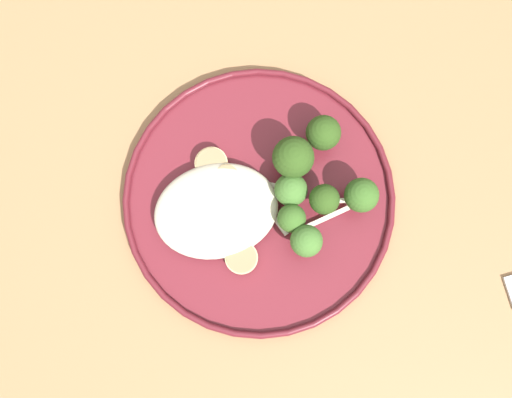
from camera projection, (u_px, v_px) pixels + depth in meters
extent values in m
plane|color=#47423D|center=(245.00, 245.00, 1.37)|extent=(6.00, 6.00, 0.00)
cube|color=#9E754C|center=(234.00, 198.00, 0.66)|extent=(1.40, 1.00, 0.04)
cylinder|color=maroon|center=(256.00, 201.00, 0.64)|extent=(0.29, 0.29, 0.01)
torus|color=maroon|center=(256.00, 200.00, 0.63)|extent=(0.29, 0.29, 0.01)
ellipsoid|color=beige|center=(213.00, 211.00, 0.61)|extent=(0.13, 0.10, 0.03)
cylinder|color=#E5C689|center=(238.00, 259.00, 0.61)|extent=(0.03, 0.03, 0.01)
cylinder|color=#958159|center=(238.00, 258.00, 0.61)|extent=(0.03, 0.03, 0.00)
cylinder|color=#E5C689|center=(224.00, 180.00, 0.62)|extent=(0.03, 0.03, 0.02)
cylinder|color=#958159|center=(223.00, 179.00, 0.61)|extent=(0.03, 0.03, 0.00)
cylinder|color=#DBB77A|center=(204.00, 206.00, 0.62)|extent=(0.02, 0.02, 0.01)
cylinder|color=#8E774F|center=(204.00, 205.00, 0.61)|extent=(0.02, 0.02, 0.00)
cylinder|color=beige|center=(183.00, 208.00, 0.62)|extent=(0.03, 0.03, 0.01)
cylinder|color=#988766|center=(183.00, 208.00, 0.61)|extent=(0.03, 0.03, 0.00)
cylinder|color=beige|center=(250.00, 224.00, 0.62)|extent=(0.02, 0.02, 0.01)
cylinder|color=#988766|center=(250.00, 223.00, 0.61)|extent=(0.02, 0.02, 0.00)
cylinder|color=beige|center=(224.00, 210.00, 0.62)|extent=(0.03, 0.03, 0.01)
cylinder|color=#988766|center=(224.00, 209.00, 0.61)|extent=(0.03, 0.03, 0.00)
cylinder|color=#E5C689|center=(209.00, 165.00, 0.63)|extent=(0.03, 0.03, 0.01)
cylinder|color=#958159|center=(208.00, 163.00, 0.62)|extent=(0.03, 0.03, 0.00)
cylinder|color=#89A356|center=(319.00, 203.00, 0.62)|extent=(0.02, 0.02, 0.03)
sphere|color=#2D4C19|center=(321.00, 200.00, 0.59)|extent=(0.03, 0.03, 0.03)
cylinder|color=#7A994C|center=(288.00, 164.00, 0.62)|extent=(0.02, 0.02, 0.03)
sphere|color=#2D4C19|center=(290.00, 158.00, 0.59)|extent=(0.04, 0.04, 0.04)
cylinder|color=#7A994C|center=(287.00, 194.00, 0.62)|extent=(0.02, 0.02, 0.02)
sphere|color=#42702D|center=(288.00, 190.00, 0.60)|extent=(0.03, 0.03, 0.03)
cylinder|color=#89A356|center=(287.00, 221.00, 0.62)|extent=(0.01, 0.01, 0.02)
sphere|color=#386023|center=(288.00, 219.00, 0.60)|extent=(0.03, 0.03, 0.03)
cylinder|color=#7A994C|center=(301.00, 243.00, 0.61)|extent=(0.01, 0.01, 0.02)
sphere|color=#42702D|center=(303.00, 242.00, 0.59)|extent=(0.03, 0.03, 0.03)
cylinder|color=#89A356|center=(318.00, 139.00, 0.63)|extent=(0.01, 0.01, 0.02)
sphere|color=#2D4C19|center=(320.00, 133.00, 0.61)|extent=(0.04, 0.04, 0.04)
cylinder|color=#7A994C|center=(354.00, 199.00, 0.62)|extent=(0.02, 0.02, 0.02)
sphere|color=#386023|center=(358.00, 196.00, 0.60)|extent=(0.04, 0.04, 0.04)
cube|color=silver|center=(269.00, 187.00, 0.63)|extent=(0.04, 0.02, 0.00)
cube|color=silver|center=(323.00, 219.00, 0.62)|extent=(0.05, 0.02, 0.00)
cube|color=silver|center=(329.00, 202.00, 0.63)|extent=(0.04, 0.01, 0.00)
cube|color=silver|center=(267.00, 213.00, 0.62)|extent=(0.03, 0.06, 0.00)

